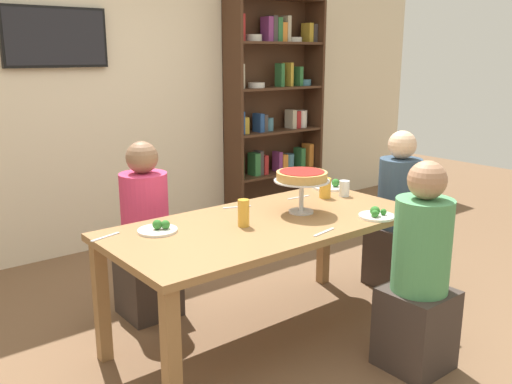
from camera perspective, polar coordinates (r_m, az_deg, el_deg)
The scene contains 19 objects.
ground_plane at distance 3.45m, azimuth 1.07°, elevation -14.82°, with size 12.00×12.00×0.00m, color brown.
rear_partition at distance 4.92m, azimuth -15.70°, elevation 10.50°, with size 8.00×0.12×2.80m, color beige.
dining_table at distance 3.18m, azimuth 1.13°, elevation -4.44°, with size 1.85×0.88×0.74m.
bookshelf at distance 5.71m, azimuth 1.82°, elevation 8.82°, with size 1.10×0.30×2.21m.
television at distance 4.69m, azimuth -20.10°, elevation 14.84°, with size 0.81×0.05×0.46m.
diner_near_right at distance 3.08m, azimuth 16.56°, elevation -9.00°, with size 0.34×0.34×1.15m.
diner_head_east at distance 4.12m, azimuth 14.44°, elevation -2.92°, with size 0.34×0.34×1.15m.
diner_far_left at distance 3.61m, azimuth -11.30°, elevation -5.22°, with size 0.34×0.34×1.15m.
deep_dish_pizza_stand at distance 3.28m, azimuth 4.77°, elevation 1.41°, with size 0.33×0.33×0.26m.
salad_plate_near_diner at distance 3.01m, azimuth -10.04°, elevation -3.74°, with size 0.21×0.21×0.07m.
salad_plate_far_diner at distance 3.95m, azimuth 7.60°, elevation 0.67°, with size 0.24×0.24×0.07m.
salad_plate_spare at distance 3.28m, azimuth 12.40°, elevation -2.31°, with size 0.21×0.21×0.07m.
beer_glass_amber_tall at distance 3.67m, azimuth 7.19°, elevation 0.42°, with size 0.08×0.08×0.13m, color gold.
beer_glass_amber_short at distance 3.04m, azimuth -1.32°, elevation -2.19°, with size 0.06×0.06×0.15m, color gold.
water_glass_clear_near at distance 3.73m, azimuth 9.14°, elevation 0.37°, with size 0.07×0.07×0.11m, color white.
cutlery_fork_near at distance 3.67m, azimuth 4.45°, elevation -0.55°, with size 0.18×0.02×0.01m, color silver.
cutlery_knife_near at distance 2.98m, azimuth -15.36°, elevation -4.51°, with size 0.18×0.02×0.01m, color silver.
cutlery_fork_far at distance 2.97m, azimuth 7.07°, elevation -4.15°, with size 0.18×0.02×0.01m, color silver.
cutlery_knife_far at distance 3.43m, azimuth -2.00°, elevation -1.57°, with size 0.18×0.02×0.01m, color silver.
Camera 1 is at (-1.93, -2.32, 1.67)m, focal length 38.57 mm.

